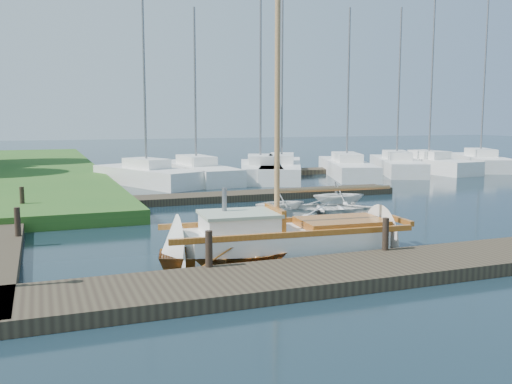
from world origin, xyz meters
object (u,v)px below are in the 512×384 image
object	(u,v)px
mooring_post_1	(209,249)
marina_boat_3	(282,168)
sailboat	(290,242)
marina_boat_2	(260,169)
marina_boat_1	(196,170)
tender_b	(280,200)
marina_boat_0	(147,174)
tender_d	(339,192)
mooring_post_2	(386,234)
tender_c	(327,206)
marina_boat_6	(429,163)
marina_boat_4	(347,167)
marina_boat_5	(397,164)
mooring_post_5	(22,198)
dinghy	(232,250)
marina_boat_7	(480,161)
mooring_post_4	(17,222)

from	to	relation	value
mooring_post_1	marina_boat_3	size ratio (longest dim) A/B	0.07
mooring_post_1	sailboat	size ratio (longest dim) A/B	0.08
marina_boat_2	marina_boat_1	bearing A→B (deg)	97.40
tender_b	marina_boat_2	bearing A→B (deg)	-21.11
marina_boat_0	tender_d	bearing A→B (deg)	-173.14
tender_b	marina_boat_0	world-z (taller)	marina_boat_0
mooring_post_2	tender_c	distance (m)	6.66
sailboat	tender_d	distance (m)	8.65
sailboat	tender_c	distance (m)	6.16
tender_c	marina_boat_0	distance (m)	12.79
mooring_post_2	marina_boat_2	size ratio (longest dim) A/B	0.07
tender_b	marina_boat_6	world-z (taller)	marina_boat_6
marina_boat_2	tender_b	bearing A→B (deg)	-178.49
marina_boat_1	marina_boat_4	bearing A→B (deg)	-100.58
marina_boat_5	marina_boat_1	bearing A→B (deg)	112.96
mooring_post_5	tender_b	size ratio (longest dim) A/B	0.40
marina_boat_3	marina_boat_6	xyz separation A→B (m)	(10.43, -0.19, 0.01)
marina_boat_1	dinghy	bearing A→B (deg)	162.29
marina_boat_0	marina_boat_5	world-z (taller)	marina_boat_0
dinghy	tender_b	xyz separation A→B (m)	(3.96, 6.28, 0.16)
dinghy	marina_boat_7	distance (m)	30.81
mooring_post_4	marina_boat_5	world-z (taller)	marina_boat_5
marina_boat_6	mooring_post_2	bearing A→B (deg)	136.68
tender_c	marina_boat_2	size ratio (longest dim) A/B	0.29
marina_boat_5	mooring_post_2	bearing A→B (deg)	168.81
mooring_post_5	marina_boat_3	xyz separation A→B (m)	(14.08, 9.33, -0.13)
tender_c	marina_boat_0	xyz separation A→B (m)	(-4.37, 12.02, 0.22)
mooring_post_2	tender_d	bearing A→B (deg)	68.18
dinghy	marina_boat_4	bearing A→B (deg)	-23.33
mooring_post_1	marina_boat_2	bearing A→B (deg)	65.63
mooring_post_2	mooring_post_5	distance (m)	13.12
mooring_post_4	sailboat	xyz separation A→B (m)	(6.60, -3.53, -0.36)
marina_boat_5	tender_b	bearing A→B (deg)	156.15
mooring_post_4	marina_boat_0	size ratio (longest dim) A/B	0.07
mooring_post_1	tender_d	size ratio (longest dim) A/B	0.38
marina_boat_7	marina_boat_2	bearing A→B (deg)	117.17
mooring_post_2	marina_boat_0	world-z (taller)	marina_boat_0
marina_boat_4	marina_boat_5	distance (m)	4.05
mooring_post_2	marina_boat_0	bearing A→B (deg)	98.01
marina_boat_1	marina_boat_4	xyz separation A→B (m)	(9.27, -0.84, 0.00)
mooring_post_4	marina_boat_6	world-z (taller)	marina_boat_6
sailboat	marina_boat_2	distance (m)	18.44
mooring_post_5	mooring_post_2	bearing A→B (deg)	-49.64
mooring_post_2	marina_boat_1	xyz separation A→B (m)	(0.45, 19.68, -0.14)
marina_boat_2	marina_boat_7	size ratio (longest dim) A/B	1.01
marina_boat_4	marina_boat_6	world-z (taller)	marina_boat_6
marina_boat_1	marina_boat_6	distance (m)	15.57
marina_boat_0	marina_boat_2	bearing A→B (deg)	-109.42
tender_b	marina_boat_7	bearing A→B (deg)	-62.07
marina_boat_1	marina_boat_2	world-z (taller)	marina_boat_2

